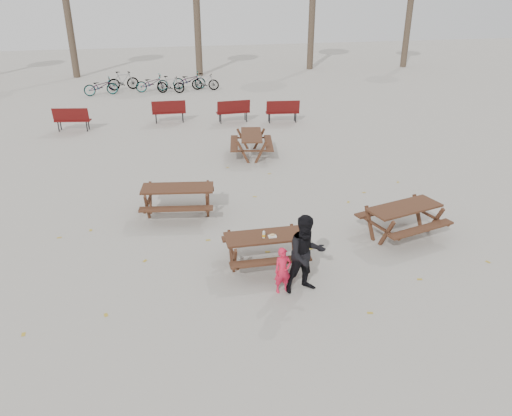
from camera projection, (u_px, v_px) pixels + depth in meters
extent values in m
plane|color=gray|center=(265.00, 265.00, 11.54)|extent=(80.00, 80.00, 0.00)
cube|color=#361F13|center=(265.00, 236.00, 11.22)|extent=(1.80, 0.70, 0.05)
cube|color=#361F13|center=(271.00, 261.00, 10.81)|extent=(1.80, 0.25, 0.05)
cube|color=#361F13|center=(259.00, 236.00, 11.88)|extent=(1.80, 0.25, 0.05)
cylinder|color=#361F13|center=(235.00, 261.00, 10.98)|extent=(0.08, 0.08, 0.73)
cylinder|color=#361F13|center=(230.00, 248.00, 11.51)|extent=(0.08, 0.08, 0.73)
cylinder|color=#361F13|center=(300.00, 254.00, 11.25)|extent=(0.08, 0.08, 0.73)
cylinder|color=#361F13|center=(293.00, 242.00, 11.79)|extent=(0.08, 0.08, 0.73)
cube|color=white|center=(272.00, 236.00, 11.13)|extent=(0.18, 0.11, 0.03)
ellipsoid|color=tan|center=(272.00, 235.00, 11.11)|extent=(0.14, 0.06, 0.05)
cylinder|color=silver|center=(264.00, 235.00, 11.08)|extent=(0.06, 0.06, 0.15)
cylinder|color=#FEAB0D|center=(264.00, 236.00, 11.09)|extent=(0.07, 0.07, 0.05)
cylinder|color=white|center=(264.00, 231.00, 11.04)|extent=(0.03, 0.03, 0.02)
imported|color=red|center=(283.00, 270.00, 10.37)|extent=(0.41, 0.30, 1.03)
imported|color=black|center=(306.00, 254.00, 10.26)|extent=(0.93, 0.77, 1.74)
imported|color=black|center=(101.00, 86.00, 27.76)|extent=(1.95, 1.02, 0.98)
imported|color=black|center=(123.00, 81.00, 29.01)|extent=(1.85, 0.90, 1.07)
imported|color=black|center=(152.00, 83.00, 28.62)|extent=(1.94, 0.98, 0.97)
imported|color=black|center=(171.00, 85.00, 28.25)|extent=(1.65, 0.88, 0.96)
imported|color=black|center=(189.00, 80.00, 29.30)|extent=(1.95, 0.81, 1.00)
imported|color=black|center=(205.00, 82.00, 29.00)|extent=(1.66, 0.89, 0.96)
cylinder|color=#382B21|center=(70.00, 27.00, 31.55)|extent=(0.44, 0.44, 6.30)
cylinder|color=#382B21|center=(198.00, 29.00, 32.21)|extent=(0.44, 0.44, 5.95)
cylinder|color=#382B21|center=(312.00, 20.00, 34.41)|extent=(0.44, 0.44, 6.65)
cylinder|color=#382B21|center=(407.00, 29.00, 35.55)|extent=(0.44, 0.44, 5.25)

